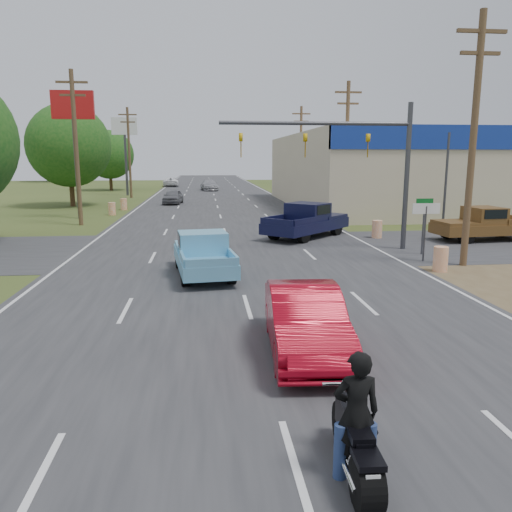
{
  "coord_description": "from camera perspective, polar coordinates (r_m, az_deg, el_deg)",
  "views": [
    {
      "loc": [
        -1.24,
        -6.39,
        4.39
      ],
      "look_at": [
        0.4,
        9.34,
        1.3
      ],
      "focal_mm": 35.0,
      "sensor_mm": 36.0,
      "label": 1
    }
  ],
  "objects": [
    {
      "name": "utility_pole_5",
      "position": [
        35.38,
        -19.89,
        11.92
      ],
      "size": [
        2.0,
        0.28,
        10.0
      ],
      "color": "#4C3823",
      "rests_on": "ground"
    },
    {
      "name": "utility_pole_3",
      "position": [
        56.43,
        5.14,
        11.96
      ],
      "size": [
        2.0,
        0.28,
        10.0
      ],
      "color": "#4C3823",
      "rests_on": "ground"
    },
    {
      "name": "distant_car_silver",
      "position": [
        70.94,
        -5.37,
        8.06
      ],
      "size": [
        2.68,
        5.3,
        1.47
      ],
      "primitive_type": "imported",
      "rotation": [
        0.0,
        0.0,
        0.12
      ],
      "color": "#A5A4A9",
      "rests_on": "ground"
    },
    {
      "name": "barrel_3",
      "position": [
        45.1,
        -14.88,
        5.74
      ],
      "size": [
        0.56,
        0.56,
        1.0
      ],
      "primitive_type": "cylinder",
      "color": "orange",
      "rests_on": "ground"
    },
    {
      "name": "cross_road",
      "position": [
        24.81,
        -2.99,
        0.87
      ],
      "size": [
        120.0,
        10.0,
        0.02
      ],
      "primitive_type": "cube",
      "color": "#2D2D30",
      "rests_on": "ground"
    },
    {
      "name": "tree_6",
      "position": [
        105.42,
        -22.24,
        11.41
      ],
      "size": [
        8.82,
        8.82,
        10.92
      ],
      "color": "#422D19",
      "rests_on": "ground"
    },
    {
      "name": "rider",
      "position": [
        7.3,
        11.36,
        -17.85
      ],
      "size": [
        0.67,
        0.45,
        1.78
      ],
      "primitive_type": "imported",
      "rotation": [
        0.0,
        0.0,
        3.1
      ],
      "color": "black",
      "rests_on": "ground"
    },
    {
      "name": "distant_car_white",
      "position": [
        82.2,
        -9.71,
        8.34
      ],
      "size": [
        2.61,
        5.24,
        1.42
      ],
      "primitive_type": "imported",
      "rotation": [
        0.0,
        0.0,
        3.19
      ],
      "color": "white",
      "rests_on": "ground"
    },
    {
      "name": "navy_pickup",
      "position": [
        28.47,
        5.94,
        4.12
      ],
      "size": [
        5.71,
        5.79,
        1.95
      ],
      "rotation": [
        0.0,
        0.0,
        -0.77
      ],
      "color": "black",
      "rests_on": "ground"
    },
    {
      "name": "red_convertible",
      "position": [
        11.5,
        5.64,
        -7.42
      ],
      "size": [
        1.89,
        4.68,
        1.51
      ],
      "primitive_type": "imported",
      "rotation": [
        0.0,
        0.0,
        -0.06
      ],
      "color": "maroon",
      "rests_on": "ground"
    },
    {
      "name": "barrel_2",
      "position": [
        41.23,
        -16.13,
        5.21
      ],
      "size": [
        0.56,
        0.56,
        1.0
      ],
      "primitive_type": "cylinder",
      "color": "orange",
      "rests_on": "ground"
    },
    {
      "name": "street_name_sign",
      "position": [
        24.25,
        18.6,
        3.89
      ],
      "size": [
        0.8,
        0.08,
        2.61
      ],
      "color": "#3F3F44",
      "rests_on": "ground"
    },
    {
      "name": "pole_sign_left_far",
      "position": [
        63.14,
        -14.78,
        13.23
      ],
      "size": [
        3.0,
        0.35,
        9.2
      ],
      "color": "#3F3F44",
      "rests_on": "ground"
    },
    {
      "name": "motorcycle",
      "position": [
        7.45,
        11.35,
        -20.75
      ],
      "size": [
        0.67,
        2.17,
        1.1
      ],
      "rotation": [
        0.0,
        0.0,
        -0.04
      ],
      "color": "black",
      "rests_on": "ground"
    },
    {
      "name": "tree_5",
      "position": [
        106.11,
        11.42,
        11.65
      ],
      "size": [
        7.98,
        7.98,
        9.88
      ],
      "color": "#422D19",
      "rests_on": "ground"
    },
    {
      "name": "brown_pickup",
      "position": [
        29.82,
        24.5,
        3.38
      ],
      "size": [
        5.68,
        2.59,
        1.83
      ],
      "rotation": [
        0.0,
        0.0,
        1.66
      ],
      "color": "black",
      "rests_on": "ground"
    },
    {
      "name": "distant_car_grey",
      "position": [
        50.04,
        -9.46,
        6.69
      ],
      "size": [
        2.08,
        4.3,
        1.42
      ],
      "primitive_type": "imported",
      "rotation": [
        0.0,
        0.0,
        -0.1
      ],
      "color": "slate",
      "rests_on": "ground"
    },
    {
      "name": "utility_pole_6",
      "position": [
        58.98,
        -14.3,
        11.62
      ],
      "size": [
        2.0,
        0.28,
        10.0
      ],
      "color": "#4C3823",
      "rests_on": "ground"
    },
    {
      "name": "blue_pickup",
      "position": [
        19.17,
        -6.09,
        0.33
      ],
      "size": [
        2.5,
        5.22,
        1.67
      ],
      "rotation": [
        0.0,
        0.0,
        0.12
      ],
      "color": "black",
      "rests_on": "ground"
    },
    {
      "name": "ground",
      "position": [
        7.85,
        4.51,
        -22.97
      ],
      "size": [
        200.0,
        200.0,
        0.0
      ],
      "primitive_type": "plane",
      "color": "#35461C",
      "rests_on": "ground"
    },
    {
      "name": "signal_mast",
      "position": [
        24.44,
        11.09,
        11.82
      ],
      "size": [
        9.12,
        0.4,
        7.0
      ],
      "color": "#3F3F44",
      "rests_on": "ground"
    },
    {
      "name": "tree_2",
      "position": [
        73.55,
        -16.41,
        11.06
      ],
      "size": [
        6.72,
        6.72,
        8.32
      ],
      "color": "#422D19",
      "rests_on": "ground"
    },
    {
      "name": "barrel_0",
      "position": [
        20.95,
        20.35,
        -0.35
      ],
      "size": [
        0.56,
        0.56,
        1.0
      ],
      "primitive_type": "cylinder",
      "color": "orange",
      "rests_on": "ground"
    },
    {
      "name": "utility_pole_2",
      "position": [
        38.92,
        10.31,
        12.25
      ],
      "size": [
        2.0,
        0.28,
        10.0
      ],
      "color": "#4C3823",
      "rests_on": "ground"
    },
    {
      "name": "lane_sign",
      "position": [
        22.61,
        18.82,
        4.14
      ],
      "size": [
        1.2,
        0.08,
        2.52
      ],
      "color": "#3F3F44",
      "rests_on": "ground"
    },
    {
      "name": "utility_pole_1",
      "position": [
        22.19,
        23.6,
        12.55
      ],
      "size": [
        2.0,
        0.28,
        10.0
      ],
      "color": "#4C3823",
      "rests_on": "ground"
    },
    {
      "name": "pole_sign_left_near",
      "position": [
        39.59,
        -20.12,
        14.43
      ],
      "size": [
        3.0,
        0.35,
        9.2
      ],
      "color": "#3F3F44",
      "rests_on": "ground"
    },
    {
      "name": "main_road",
      "position": [
        46.62,
        -4.42,
        5.63
      ],
      "size": [
        15.0,
        180.0,
        0.02
      ],
      "primitive_type": "cube",
      "color": "#2D2D30",
      "rests_on": "ground"
    },
    {
      "name": "barrel_1",
      "position": [
        28.83,
        13.66,
        2.99
      ],
      "size": [
        0.56,
        0.56,
        1.0
      ],
      "primitive_type": "cylinder",
      "color": "orange",
      "rests_on": "ground"
    },
    {
      "name": "tree_1",
      "position": [
        49.94,
        -20.61,
        11.73
      ],
      "size": [
        7.56,
        7.56,
        9.36
      ],
      "color": "#422D19",
      "rests_on": "ground"
    }
  ]
}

